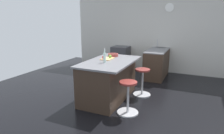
% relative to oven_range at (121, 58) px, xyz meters
% --- Properties ---
extents(ground_plane, '(7.83, 7.83, 0.00)m').
position_rel_oven_range_xyz_m(ground_plane, '(2.66, 1.04, -0.44)').
color(ground_plane, black).
extents(interior_partition_left, '(0.15, 5.91, 2.72)m').
position_rel_oven_range_xyz_m(interior_partition_left, '(-0.35, 1.04, 0.92)').
color(interior_partition_left, beige).
rests_on(interior_partition_left, ground_plane).
extents(sink_cabinet, '(2.18, 0.60, 1.18)m').
position_rel_oven_range_xyz_m(sink_cabinet, '(-0.00, 1.44, 0.02)').
color(sink_cabinet, '#38281E').
rests_on(sink_cabinet, ground_plane).
extents(oven_range, '(0.60, 0.61, 0.87)m').
position_rel_oven_range_xyz_m(oven_range, '(0.00, 0.00, 0.00)').
color(oven_range, '#38383D').
rests_on(oven_range, ground_plane).
extents(kitchen_island, '(1.71, 1.03, 0.94)m').
position_rel_oven_range_xyz_m(kitchen_island, '(2.71, 0.75, 0.04)').
color(kitchen_island, '#38281E').
rests_on(kitchen_island, ground_plane).
extents(stool_by_window, '(0.44, 0.44, 0.69)m').
position_rel_oven_range_xyz_m(stool_by_window, '(2.17, 1.44, -0.11)').
color(stool_by_window, '#B7B7BC').
rests_on(stool_by_window, ground_plane).
extents(stool_middle, '(0.44, 0.44, 0.69)m').
position_rel_oven_range_xyz_m(stool_middle, '(3.24, 1.44, -0.11)').
color(stool_middle, '#B7B7BC').
rests_on(stool_middle, ground_plane).
extents(cutting_board, '(0.36, 0.24, 0.02)m').
position_rel_oven_range_xyz_m(cutting_board, '(2.55, 0.66, 0.52)').
color(cutting_board, tan).
rests_on(cutting_board, kitchen_island).
extents(apple_green, '(0.07, 0.07, 0.07)m').
position_rel_oven_range_xyz_m(apple_green, '(2.47, 0.69, 0.57)').
color(apple_green, '#609E2D').
rests_on(apple_green, cutting_board).
extents(apple_red, '(0.08, 0.08, 0.08)m').
position_rel_oven_range_xyz_m(apple_red, '(2.63, 0.60, 0.57)').
color(apple_red, red).
rests_on(apple_red, cutting_board).
extents(water_bottle, '(0.06, 0.06, 0.31)m').
position_rel_oven_range_xyz_m(water_bottle, '(2.92, 0.77, 0.63)').
color(water_bottle, silver).
rests_on(water_bottle, kitchen_island).
extents(fruit_bowl, '(0.26, 0.26, 0.07)m').
position_rel_oven_range_xyz_m(fruit_bowl, '(2.17, 0.64, 0.55)').
color(fruit_bowl, '#993833').
rests_on(fruit_bowl, kitchen_island).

